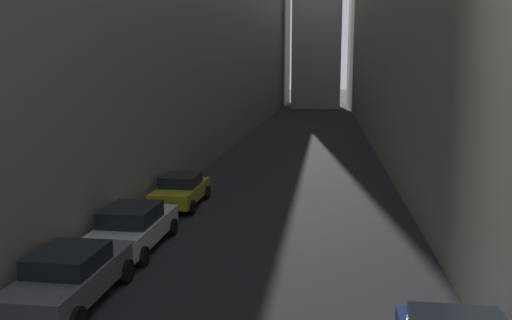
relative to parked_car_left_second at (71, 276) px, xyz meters
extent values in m
plane|color=black|center=(4.40, 35.14, -0.77)|extent=(264.00, 264.00, 0.00)
cube|color=slate|center=(-6.81, 37.14, 11.13)|extent=(11.43, 108.00, 23.81)
cube|color=gray|center=(15.77, 37.14, 8.77)|extent=(11.74, 108.00, 19.08)
cube|color=#4C4C51|center=(0.00, 0.02, -0.10)|extent=(1.71, 4.41, 0.67)
cube|color=black|center=(0.00, -0.08, 0.47)|extent=(1.57, 1.88, 0.48)
cylinder|color=black|center=(-0.85, 1.52, -0.43)|extent=(0.22, 0.68, 0.68)
cylinder|color=black|center=(0.85, 1.52, -0.43)|extent=(0.22, 0.68, 0.68)
cylinder|color=black|center=(-0.85, -1.48, -0.43)|extent=(0.22, 0.68, 0.68)
cube|color=#B7B7BC|center=(0.00, 4.34, -0.14)|extent=(1.76, 4.56, 0.65)
cube|color=black|center=(0.00, 4.16, 0.46)|extent=(1.62, 2.03, 0.54)
cylinder|color=black|center=(-0.88, 5.89, -0.46)|extent=(0.22, 0.62, 0.62)
cylinder|color=black|center=(0.88, 5.89, -0.46)|extent=(0.22, 0.62, 0.62)
cylinder|color=black|center=(-0.88, 2.79, -0.46)|extent=(0.22, 0.62, 0.62)
cylinder|color=black|center=(0.88, 2.79, -0.46)|extent=(0.22, 0.62, 0.62)
cube|color=#A59919|center=(0.00, 10.06, -0.16)|extent=(1.70, 4.09, 0.60)
cube|color=black|center=(0.00, 10.11, 0.38)|extent=(1.57, 1.79, 0.48)
cylinder|color=black|center=(-0.85, 11.45, -0.46)|extent=(0.22, 0.62, 0.62)
cylinder|color=black|center=(0.85, 11.45, -0.46)|extent=(0.22, 0.62, 0.62)
cylinder|color=black|center=(-0.85, 8.67, -0.46)|extent=(0.22, 0.62, 0.62)
cylinder|color=black|center=(0.85, 8.67, -0.46)|extent=(0.22, 0.62, 0.62)
camera|label=1|loc=(6.35, -11.79, 5.10)|focal=36.66mm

